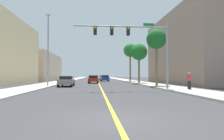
{
  "coord_description": "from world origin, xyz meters",
  "views": [
    {
      "loc": [
        -0.72,
        -6.5,
        1.5
      ],
      "look_at": [
        1.64,
        19.71,
        2.18
      ],
      "focal_mm": 30.9,
      "sensor_mm": 36.0,
      "label": 1
    }
  ],
  "objects": [
    {
      "name": "building_right_near",
      "position": [
        20.9,
        26.42,
        6.12
      ],
      "size": [
        17.97,
        23.36,
        12.23
      ],
      "primitive_type": "cube",
      "color": "gray",
      "rests_on": "ground"
    },
    {
      "name": "sidewalk_left",
      "position": [
        -7.8,
        42.0,
        0.07
      ],
      "size": [
        3.46,
        168.0,
        0.15
      ],
      "primitive_type": "cube",
      "color": "beige",
      "rests_on": "ground"
    },
    {
      "name": "car_gray",
      "position": [
        -4.4,
        19.24,
        0.72
      ],
      "size": [
        1.84,
        4.52,
        1.36
      ],
      "rotation": [
        0.0,
        0.0,
        3.16
      ],
      "color": "slate",
      "rests_on": "ground"
    },
    {
      "name": "car_blue",
      "position": [
        1.68,
        40.01,
        0.76
      ],
      "size": [
        2.05,
        4.25,
        1.46
      ],
      "rotation": [
        0.0,
        0.0,
        0.04
      ],
      "color": "#1E389E",
      "rests_on": "ground"
    },
    {
      "name": "lane_marking_center",
      "position": [
        0.0,
        42.0,
        0.0
      ],
      "size": [
        0.16,
        144.0,
        0.01
      ],
      "primitive_type": "cube",
      "color": "yellow",
      "rests_on": "ground"
    },
    {
      "name": "palm_mid",
      "position": [
        6.96,
        26.4,
        5.46
      ],
      "size": [
        2.89,
        2.89,
        6.82
      ],
      "color": "brown",
      "rests_on": "sidewalk_right"
    },
    {
      "name": "car_yellow",
      "position": [
        1.64,
        50.44,
        0.75
      ],
      "size": [
        1.91,
        3.89,
        1.44
      ],
      "rotation": [
        0.0,
        0.0,
        -0.0
      ],
      "color": "gold",
      "rests_on": "ground"
    },
    {
      "name": "palm_far",
      "position": [
        7.06,
        35.22,
        6.83
      ],
      "size": [
        2.95,
        2.95,
        8.27
      ],
      "color": "brown",
      "rests_on": "sidewalk_right"
    },
    {
      "name": "pedestrian",
      "position": [
        8.23,
        11.06,
        0.94
      ],
      "size": [
        0.38,
        0.38,
        1.6
      ],
      "rotation": [
        0.0,
        0.0,
        0.26
      ],
      "color": "black",
      "rests_on": "sidewalk_right"
    },
    {
      "name": "building_left_far",
      "position": [
        -18.16,
        48.4,
        3.63
      ],
      "size": [
        12.5,
        22.85,
        7.25
      ],
      "primitive_type": "cube",
      "color": "tan",
      "rests_on": "ground"
    },
    {
      "name": "car_red",
      "position": [
        -0.93,
        28.85,
        0.74
      ],
      "size": [
        1.97,
        4.12,
        1.43
      ],
      "rotation": [
        0.0,
        0.0,
        -0.05
      ],
      "color": "red",
      "rests_on": "ground"
    },
    {
      "name": "sidewalk_right",
      "position": [
        7.8,
        42.0,
        0.07
      ],
      "size": [
        3.46,
        168.0,
        0.15
      ],
      "primitive_type": "cube",
      "color": "#B2ADA3",
      "rests_on": "ground"
    },
    {
      "name": "palm_near",
      "position": [
        7.19,
        17.58,
        6.03
      ],
      "size": [
        2.55,
        2.55,
        7.26
      ],
      "color": "brown",
      "rests_on": "sidewalk_right"
    },
    {
      "name": "traffic_signal_mast",
      "position": [
        3.41,
        12.07,
        5.02
      ],
      "size": [
        9.33,
        0.36,
        6.59
      ],
      "color": "gray",
      "rests_on": "sidewalk_right"
    },
    {
      "name": "ground",
      "position": [
        0.0,
        42.0,
        0.0
      ],
      "size": [
        192.0,
        192.0,
        0.0
      ],
      "primitive_type": "plane",
      "color": "#38383A"
    },
    {
      "name": "street_lamp",
      "position": [
        -6.57,
        18.19,
        5.1
      ],
      "size": [
        0.56,
        0.28,
        9.04
      ],
      "color": "gray",
      "rests_on": "sidewalk_left"
    }
  ]
}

